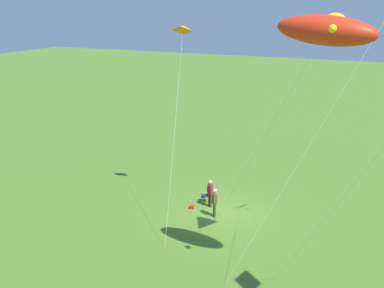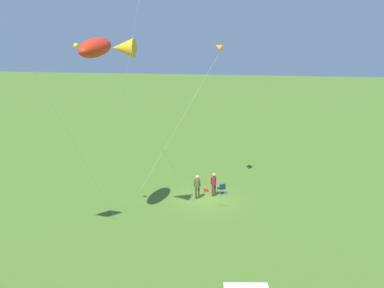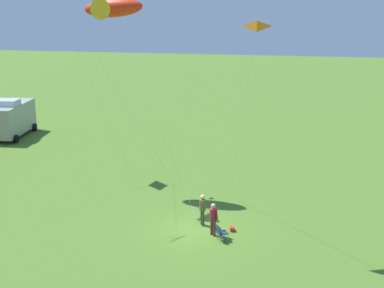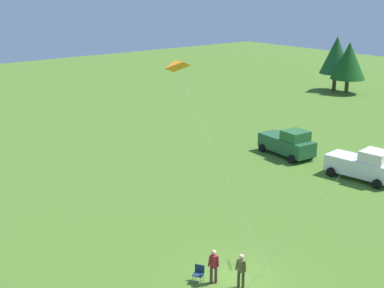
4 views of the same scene
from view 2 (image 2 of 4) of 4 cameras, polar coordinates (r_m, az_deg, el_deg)
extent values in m
plane|color=#4C7226|center=(38.56, 1.53, -5.97)|extent=(160.00, 160.00, 0.00)
cylinder|color=#3E4127|center=(38.64, 0.41, -5.26)|extent=(0.14, 0.14, 0.85)
cylinder|color=#3E4127|center=(38.71, 0.72, -5.22)|extent=(0.14, 0.14, 0.85)
cylinder|color=brown|center=(38.44, 0.57, -4.20)|extent=(0.46, 0.46, 0.62)
sphere|color=tan|center=(38.30, 0.57, -3.55)|extent=(0.24, 0.24, 0.24)
cylinder|color=brown|center=(38.42, 0.26, -4.17)|extent=(0.16, 0.14, 0.56)
cylinder|color=brown|center=(38.56, 0.81, -4.10)|extent=(0.19, 0.16, 0.56)
cube|color=#192E48|center=(39.72, 3.13, -4.75)|extent=(0.66, 0.66, 0.04)
cube|color=#192E48|center=(39.47, 3.28, -4.57)|extent=(0.43, 0.28, 0.40)
cylinder|color=#A5A8AD|center=(39.87, 2.72, -4.99)|extent=(0.03, 0.03, 0.42)
cylinder|color=#A5A8AD|center=(40.05, 3.27, -4.91)|extent=(0.03, 0.03, 0.42)
cylinder|color=#A5A8AD|center=(39.52, 2.99, -5.17)|extent=(0.03, 0.03, 0.42)
cylinder|color=#A5A8AD|center=(39.70, 3.54, -5.08)|extent=(0.03, 0.03, 0.42)
cylinder|color=#523027|center=(39.18, 2.22, -5.00)|extent=(0.14, 0.14, 0.85)
cylinder|color=#523027|center=(39.32, 2.46, -4.93)|extent=(0.14, 0.14, 0.85)
cylinder|color=maroon|center=(39.02, 2.35, -3.94)|extent=(0.48, 0.48, 0.62)
sphere|color=tan|center=(38.88, 2.35, -3.29)|extent=(0.24, 0.24, 0.24)
cylinder|color=maroon|center=(38.92, 2.07, -3.93)|extent=(0.15, 0.15, 0.55)
cylinder|color=maroon|center=(39.18, 2.51, -3.82)|extent=(0.18, 0.18, 0.56)
cube|color=#B82E1A|center=(40.27, 1.48, -4.93)|extent=(0.36, 0.29, 0.22)
ellipsoid|color=red|center=(31.68, -10.29, 10.08)|extent=(1.68, 3.88, 1.34)
cone|color=yellow|center=(31.21, -7.34, 10.14)|extent=(1.29, 1.16, 1.16)
sphere|color=yellow|center=(31.67, -12.28, 10.22)|extent=(0.28, 0.28, 0.28)
cylinder|color=silver|center=(34.65, -4.47, 1.28)|extent=(5.01, 5.93, 11.11)
cylinder|color=#4C3823|center=(38.59, 0.25, -5.95)|extent=(0.04, 0.04, 0.01)
cylinder|color=silver|center=(30.21, -14.09, 2.92)|extent=(3.93, 7.79, 15.10)
cylinder|color=#4C3823|center=(35.23, -8.04, -8.06)|extent=(0.04, 0.04, 0.01)
pyramid|color=orange|center=(39.11, 3.32, 10.27)|extent=(0.67, 0.97, 0.62)
cylinder|color=silver|center=(39.35, -1.31, 2.39)|extent=(5.90, 1.67, 10.51)
cylinder|color=#4C3823|center=(40.49, -5.59, -5.05)|extent=(0.04, 0.04, 0.01)
cylinder|color=silver|center=(31.48, -7.63, 3.87)|extent=(4.85, 7.01, 15.35)
cylinder|color=#4C3823|center=(37.41, -9.44, -6.79)|extent=(0.04, 0.04, 0.01)
camera|label=1|loc=(38.72, -37.15, 9.65)|focal=42.00mm
camera|label=3|loc=(45.65, 36.36, 9.95)|focal=50.00mm
camera|label=4|loc=(55.92, -14.11, 14.16)|focal=50.00mm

